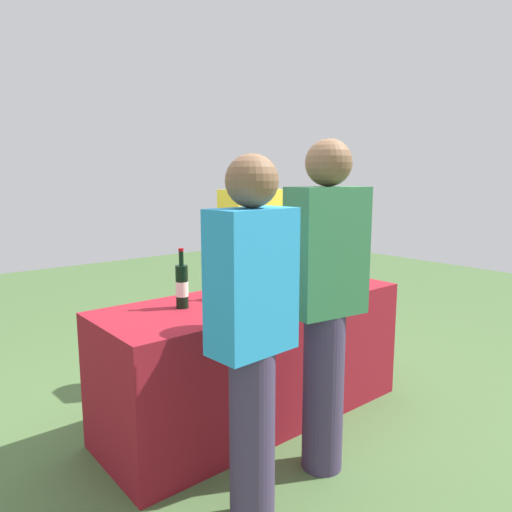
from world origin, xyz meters
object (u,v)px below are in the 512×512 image
wine_bottle_3 (267,269)px  wine_bottle_2 (261,273)px  wine_bottle_1 (231,281)px  guest_1 (325,296)px  wine_bottle_0 (182,286)px  guest_0 (252,331)px  wine_bottle_4 (296,268)px  server_pouring (250,263)px  wine_glass_1 (303,276)px  wine_glass_2 (314,273)px  wine_glass_0 (239,291)px

wine_bottle_3 → wine_bottle_2: bearing=-144.1°
wine_bottle_1 → guest_1: size_ratio=0.18×
wine_bottle_0 → guest_0: bearing=-100.2°
wine_bottle_3 → wine_bottle_4: bearing=-15.3°
wine_bottle_2 → guest_1: guest_1 is taller
wine_bottle_0 → server_pouring: bearing=28.0°
wine_glass_1 → wine_glass_2: (0.14, 0.04, -0.01)m
wine_bottle_2 → server_pouring: size_ratio=0.21×
wine_bottle_0 → wine_bottle_2: 0.57m
server_pouring → guest_0: size_ratio=1.02×
wine_bottle_2 → wine_bottle_1: bearing=180.0°
wine_bottle_4 → wine_glass_1: bearing=-124.7°
wine_bottle_3 → wine_glass_2: 0.31m
server_pouring → guest_0: (-1.00, -1.24, 0.00)m
wine_bottle_1 → wine_bottle_3: size_ratio=0.92×
wine_bottle_1 → wine_bottle_0: bearing=178.2°
guest_0 → wine_bottle_2: bearing=44.1°
wine_bottle_3 → guest_0: size_ratio=0.20×
wine_bottle_1 → guest_0: 0.91m
wine_bottle_0 → wine_glass_0: bearing=-50.7°
wine_bottle_3 → server_pouring: 0.40m
wine_bottle_3 → wine_bottle_4: (0.21, -0.06, -0.01)m
wine_bottle_0 → wine_glass_2: wine_bottle_0 is taller
wine_bottle_1 → wine_bottle_2: size_ratio=0.89×
wine_bottle_0 → wine_glass_2: size_ratio=2.31×
wine_glass_0 → server_pouring: (0.65, 0.71, -0.02)m
wine_bottle_1 → server_pouring: (0.53, 0.47, -0.01)m
wine_bottle_4 → guest_0: guest_0 is taller
wine_glass_1 → wine_glass_2: 0.14m
wine_bottle_3 → guest_0: guest_0 is taller
wine_bottle_1 → wine_glass_0: wine_bottle_1 is taller
wine_bottle_2 → wine_bottle_4: bearing=6.3°
wine_glass_1 → guest_1: bearing=-125.4°
wine_bottle_0 → guest_1: bearing=-60.5°
wine_bottle_0 → wine_glass_1: (0.76, -0.18, -0.01)m
wine_bottle_1 → wine_glass_2: 0.59m
wine_bottle_4 → server_pouring: (-0.05, 0.43, -0.01)m
wine_bottle_0 → guest_1: 0.80m
wine_glass_1 → guest_1: 0.63m
guest_1 → wine_glass_0: bearing=121.8°
wine_bottle_3 → guest_1: bearing=-111.1°
wine_glass_0 → guest_0: bearing=-123.0°
wine_bottle_2 → server_pouring: 0.55m
wine_bottle_1 → wine_glass_0: 0.27m
wine_glass_1 → wine_bottle_4: bearing=55.3°
wine_bottle_1 → wine_bottle_4: (0.58, 0.04, -0.00)m
wine_bottle_0 → wine_glass_0: wine_bottle_0 is taller
wine_bottle_4 → wine_bottle_2: bearing=-173.7°
wine_bottle_4 → guest_1: 0.89m
wine_bottle_3 → guest_1: size_ratio=0.19×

